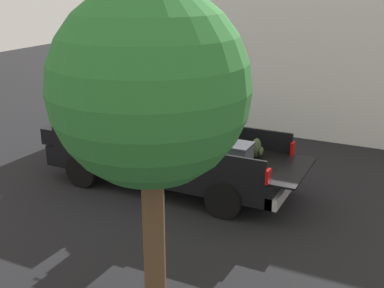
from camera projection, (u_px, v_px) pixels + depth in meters
The scene contains 5 objects.
ground_plane at pixel (169, 185), 11.23m from camera, with size 40.00×40.00×0.00m, color black.
pickup_truck at pixel (154, 144), 11.07m from camera, with size 6.05×2.06×2.23m.
building_facade at pixel (273, 66), 14.42m from camera, with size 10.11×0.36×4.11m, color white.
tree_background at pixel (150, 90), 5.89m from camera, with size 2.51×2.51×4.55m.
trash_can at pixel (95, 114), 15.26m from camera, with size 0.60×0.60×0.98m.
Camera 1 is at (-5.00, 9.02, 4.56)m, focal length 45.22 mm.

